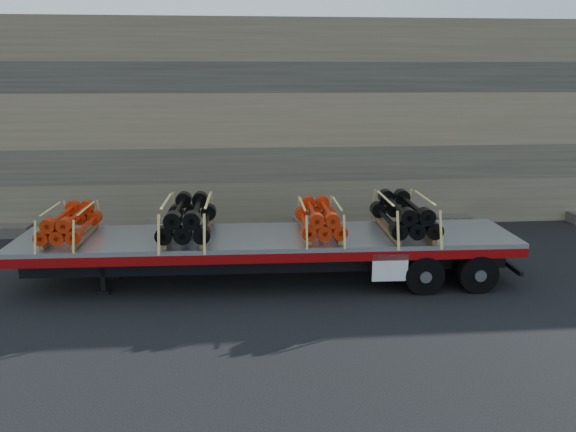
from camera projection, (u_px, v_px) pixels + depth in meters
name	position (u px, v px, depth m)	size (l,w,h in m)	color
ground	(260.00, 279.00, 14.74)	(120.00, 120.00, 0.00)	black
rock_wall	(251.00, 123.00, 20.14)	(44.00, 3.00, 7.00)	#7A6B54
trailer	(268.00, 258.00, 14.39)	(12.52, 2.41, 1.25)	#B4B7BC
bundle_front	(70.00, 224.00, 13.84)	(1.04, 2.09, 0.74)	red
bundle_midfront	(188.00, 219.00, 14.00)	(1.25, 2.50, 0.89)	black
bundle_midrear	(320.00, 219.00, 14.23)	(1.08, 2.16, 0.77)	red
bundle_rear	(404.00, 216.00, 14.35)	(1.24, 2.48, 0.88)	black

